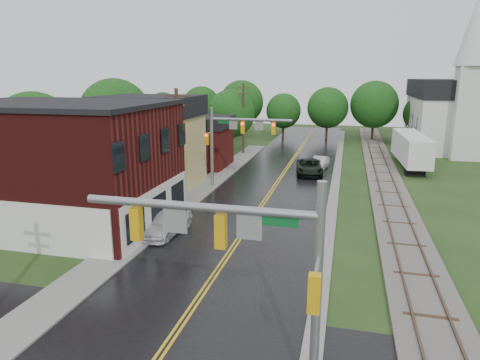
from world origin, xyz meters
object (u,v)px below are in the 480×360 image
at_px(pickup_white, 166,223).
at_px(traffic_signal_near, 246,250).
at_px(semi_trailer, 411,148).
at_px(brick_building, 60,164).
at_px(tree_left_e, 232,115).
at_px(sedan_silver, 320,163).
at_px(tree_left_a, 36,133).
at_px(church, 455,107).
at_px(traffic_signal_far, 235,133).
at_px(tree_left_c, 180,121).
at_px(utility_pole_b, 178,143).
at_px(utility_pole_c, 243,117).
at_px(tree_left_b, 116,116).
at_px(suv_dark, 309,167).

bearing_deg(pickup_white, traffic_signal_near, -52.07).
bearing_deg(semi_trailer, brick_building, -135.35).
bearing_deg(tree_left_e, sedan_silver, -36.42).
bearing_deg(pickup_white, tree_left_e, 102.34).
xyz_separation_m(tree_left_a, pickup_white, (15.05, -7.16, -4.42)).
distance_m(traffic_signal_near, tree_left_a, 30.66).
bearing_deg(tree_left_a, church, 38.63).
height_order(traffic_signal_near, traffic_signal_far, same).
xyz_separation_m(tree_left_c, tree_left_e, (5.00, 6.00, 0.30)).
relative_size(sedan_silver, semi_trailer, 0.36).
distance_m(utility_pole_b, semi_trailer, 27.15).
height_order(church, tree_left_e, church).
height_order(traffic_signal_near, sedan_silver, traffic_signal_near).
distance_m(brick_building, sedan_silver, 27.24).
bearing_deg(tree_left_e, tree_left_c, -129.81).
relative_size(utility_pole_c, tree_left_e, 1.10).
xyz_separation_m(utility_pole_b, utility_pole_c, (0.00, 22.00, 0.00)).
xyz_separation_m(tree_left_e, sedan_silver, (12.35, -9.11, -4.14)).
bearing_deg(pickup_white, utility_pole_c, 98.85).
height_order(tree_left_a, sedan_silver, tree_left_a).
height_order(tree_left_b, semi_trailer, tree_left_b).
relative_size(sedan_silver, pickup_white, 0.85).
xyz_separation_m(traffic_signal_far, pickup_white, (-1.33, -12.26, -4.27)).
bearing_deg(sedan_silver, semi_trailer, 27.30).
xyz_separation_m(traffic_signal_near, pickup_white, (-8.27, 12.74, -4.27)).
bearing_deg(utility_pole_c, brick_building, -101.09).
height_order(traffic_signal_far, suv_dark, traffic_signal_far).
xyz_separation_m(traffic_signal_near, tree_left_c, (-17.32, 37.90, -0.46)).
xyz_separation_m(tree_left_b, pickup_white, (13.05, -17.16, -5.02)).
bearing_deg(semi_trailer, utility_pole_c, 169.43).
bearing_deg(utility_pole_c, suv_dark, -46.64).
bearing_deg(tree_left_c, tree_left_e, 50.19).
bearing_deg(tree_left_e, pickup_white, -82.60).
xyz_separation_m(traffic_signal_near, tree_left_a, (-23.32, 19.90, 0.15)).
height_order(church, tree_left_a, church).
height_order(brick_building, pickup_white, brick_building).
bearing_deg(church, brick_building, -129.98).
relative_size(tree_left_c, tree_left_e, 0.94).
distance_m(brick_building, utility_pole_b, 9.03).
bearing_deg(tree_left_a, tree_left_b, 78.69).
xyz_separation_m(church, tree_left_b, (-37.85, -21.84, -0.12)).
height_order(tree_left_c, semi_trailer, tree_left_c).
height_order(traffic_signal_near, semi_trailer, traffic_signal_near).
relative_size(traffic_signal_near, traffic_signal_far, 1.00).
height_order(utility_pole_b, pickup_white, utility_pole_b).
bearing_deg(suv_dark, tree_left_b, 178.58).
xyz_separation_m(suv_dark, pickup_white, (-7.42, -19.28, -0.08)).
bearing_deg(tree_left_b, traffic_signal_near, -54.51).
distance_m(traffic_signal_near, pickup_white, 15.78).
bearing_deg(suv_dark, tree_left_a, -158.99).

